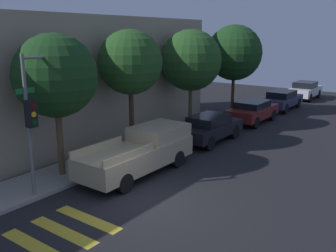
# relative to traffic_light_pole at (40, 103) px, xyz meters

# --- Properties ---
(ground_plane) EXTENTS (60.00, 60.00, 0.00)m
(ground_plane) POSITION_rel_traffic_light_pole_xyz_m (1.55, -3.37, -3.34)
(ground_plane) COLOR black
(sidewalk) EXTENTS (26.00, 2.30, 0.14)m
(sidewalk) POSITION_rel_traffic_light_pole_xyz_m (1.55, 0.98, -3.27)
(sidewalk) COLOR gray
(sidewalk) RESTS_ON ground
(crosswalk) EXTENTS (3.29, 2.60, 0.00)m
(crosswalk) POSITION_rel_traffic_light_pole_xyz_m (-1.81, -2.57, -3.34)
(crosswalk) COLOR gold
(crosswalk) RESTS_ON ground
(traffic_light_pole) EXTENTS (2.38, 0.56, 4.99)m
(traffic_light_pole) POSITION_rel_traffic_light_pole_xyz_m (0.00, 0.00, 0.00)
(traffic_light_pole) COLOR slate
(traffic_light_pole) RESTS_ON ground
(pickup_truck) EXTENTS (5.39, 1.96, 1.75)m
(pickup_truck) POSITION_rel_traffic_light_pole_xyz_m (3.73, -1.27, -2.43)
(pickup_truck) COLOR tan
(pickup_truck) RESTS_ON ground
(sedan_near_corner) EXTENTS (4.33, 1.79, 1.44)m
(sedan_near_corner) POSITION_rel_traffic_light_pole_xyz_m (9.32, -1.27, -2.57)
(sedan_near_corner) COLOR black
(sedan_near_corner) RESTS_ON ground
(sedan_middle) EXTENTS (4.35, 1.88, 1.43)m
(sedan_middle) POSITION_rel_traffic_light_pole_xyz_m (14.77, -1.27, -2.56)
(sedan_middle) COLOR maroon
(sedan_middle) RESTS_ON ground
(sedan_far_end) EXTENTS (4.57, 1.80, 1.43)m
(sedan_far_end) POSITION_rel_traffic_light_pole_xyz_m (20.10, -1.27, -2.57)
(sedan_far_end) COLOR #2D3351
(sedan_far_end) RESTS_ON ground
(sedan_tail_of_row) EXTENTS (4.21, 1.84, 1.53)m
(sedan_tail_of_row) POSITION_rel_traffic_light_pole_xyz_m (25.82, -1.27, -2.53)
(sedan_tail_of_row) COLOR silver
(sedan_tail_of_row) RESTS_ON ground
(tree_near_corner) EXTENTS (3.18, 3.18, 5.66)m
(tree_near_corner) POSITION_rel_traffic_light_pole_xyz_m (1.40, 0.91, 0.71)
(tree_near_corner) COLOR brown
(tree_near_corner) RESTS_ON ground
(tree_midblock) EXTENTS (3.01, 3.01, 5.82)m
(tree_midblock) POSITION_rel_traffic_light_pole_xyz_m (5.60, 0.91, 0.95)
(tree_midblock) COLOR #42301E
(tree_midblock) RESTS_ON ground
(tree_far_end) EXTENTS (3.50, 3.50, 5.87)m
(tree_far_end) POSITION_rel_traffic_light_pole_xyz_m (10.76, 0.91, 0.77)
(tree_far_end) COLOR brown
(tree_far_end) RESTS_ON ground
(tree_behind_truck) EXTENTS (3.78, 3.78, 6.22)m
(tree_behind_truck) POSITION_rel_traffic_light_pole_xyz_m (16.22, 0.91, 0.97)
(tree_behind_truck) COLOR #42301E
(tree_behind_truck) RESTS_ON ground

